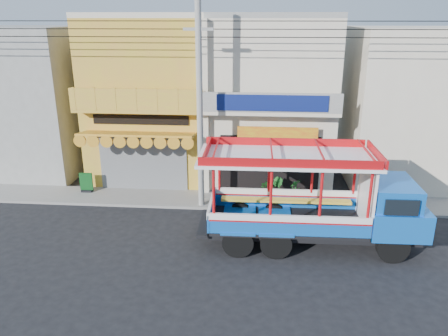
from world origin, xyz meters
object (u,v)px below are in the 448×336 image
at_px(songthaew_truck, 328,200).
at_px(potted_plant_b, 278,188).
at_px(potted_plant_a, 269,188).
at_px(potted_plant_c, 295,191).
at_px(utility_pole, 203,95).
at_px(green_sign, 86,184).

distance_m(songthaew_truck, potted_plant_b, 4.43).
height_order(songthaew_truck, potted_plant_a, songthaew_truck).
xyz_separation_m(songthaew_truck, potted_plant_b, (-1.65, 3.94, -1.18)).
bearing_deg(potted_plant_a, songthaew_truck, -86.33).
height_order(songthaew_truck, potted_plant_c, songthaew_truck).
xyz_separation_m(potted_plant_a, potted_plant_c, (1.19, -0.38, 0.07)).
bearing_deg(utility_pole, green_sign, 169.58).
bearing_deg(potted_plant_c, potted_plant_b, -96.46).
relative_size(songthaew_truck, potted_plant_c, 7.57).
xyz_separation_m(songthaew_truck, potted_plant_a, (-2.05, 4.04, -1.22)).
bearing_deg(potted_plant_b, utility_pole, 70.43).
bearing_deg(utility_pole, potted_plant_a, 20.31).
bearing_deg(potted_plant_a, green_sign, 156.61).
bearing_deg(green_sign, potted_plant_a, -0.14).
bearing_deg(potted_plant_a, potted_plant_c, -40.85).
distance_m(potted_plant_a, potted_plant_c, 1.25).
relative_size(utility_pole, potted_plant_b, 27.75).
bearing_deg(utility_pole, potted_plant_b, 16.30).
height_order(potted_plant_a, potted_plant_b, potted_plant_b).
relative_size(potted_plant_a, potted_plant_c, 0.86).
distance_m(potted_plant_b, potted_plant_c, 0.84).
height_order(utility_pole, potted_plant_b, utility_pole).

